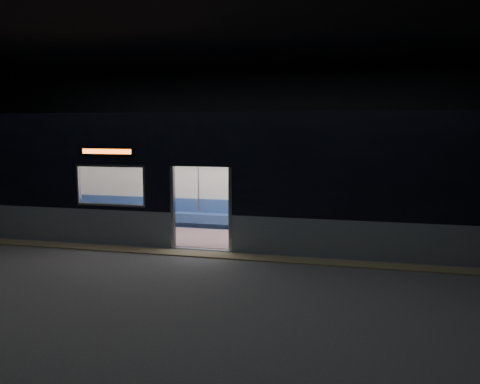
% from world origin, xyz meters
% --- Properties ---
extents(station_floor, '(24.00, 14.00, 0.01)m').
position_xyz_m(station_floor, '(0.00, 0.00, -0.01)').
color(station_floor, '#47494C').
rests_on(station_floor, ground).
extents(station_envelope, '(24.00, 14.00, 5.00)m').
position_xyz_m(station_envelope, '(0.00, 0.00, 3.66)').
color(station_envelope, black).
rests_on(station_envelope, station_floor).
extents(tactile_strip, '(22.80, 0.50, 0.03)m').
position_xyz_m(tactile_strip, '(0.00, 0.55, 0.01)').
color(tactile_strip, '#8C7F59').
rests_on(tactile_strip, station_floor).
extents(metro_car, '(18.00, 3.04, 3.35)m').
position_xyz_m(metro_car, '(-0.00, 2.54, 1.85)').
color(metro_car, gray).
rests_on(metro_car, station_floor).
extents(passenger, '(0.40, 0.67, 1.34)m').
position_xyz_m(passenger, '(1.06, 3.55, 0.79)').
color(passenger, black).
rests_on(passenger, metro_car).
extents(handbag, '(0.30, 0.27, 0.13)m').
position_xyz_m(handbag, '(1.04, 3.33, 0.67)').
color(handbag, black).
rests_on(handbag, passenger).
extents(transit_map, '(0.88, 0.03, 0.57)m').
position_xyz_m(transit_map, '(5.00, 3.85, 1.44)').
color(transit_map, white).
rests_on(transit_map, metro_car).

